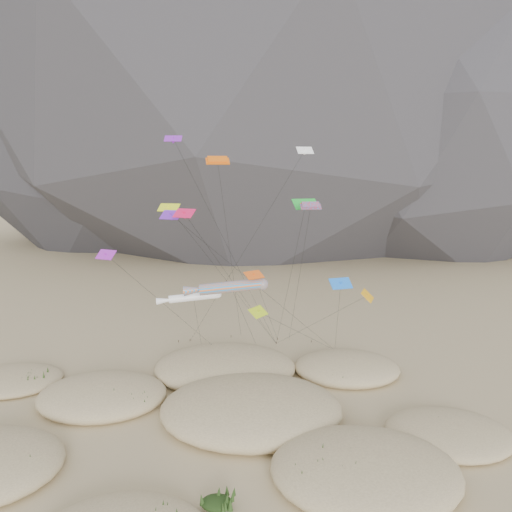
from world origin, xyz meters
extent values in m
plane|color=#CCB789|center=(0.00, 0.00, 0.00)|extent=(500.00, 500.00, 0.00)
ellipsoid|color=black|center=(8.00, 115.00, 60.00)|extent=(191.54, 147.29, 156.00)
ellipsoid|color=#2B2B30|center=(-37.00, 123.00, 44.00)|extent=(136.20, 127.83, 116.00)
ellipsoid|color=black|center=(56.00, 110.00, 38.00)|extent=(130.55, 126.41, 100.00)
ellipsoid|color=#CCB789|center=(11.13, -4.71, 0.70)|extent=(14.29, 12.14, 3.12)
ellipsoid|color=#CCB789|center=(-12.33, 7.82, 0.65)|extent=(12.74, 10.83, 2.89)
ellipsoid|color=#CCB789|center=(2.51, 4.74, 0.82)|extent=(17.04, 14.48, 3.64)
ellipsoid|color=#CCB789|center=(19.57, 1.03, 0.44)|extent=(10.87, 9.24, 1.94)
ellipsoid|color=#CCB789|center=(-0.55, 14.76, 0.74)|extent=(16.02, 13.62, 3.31)
ellipsoid|color=#CCB789|center=(13.27, 14.91, 0.61)|extent=(11.95, 10.15, 2.73)
ellipsoid|color=#CCB789|center=(-23.34, 12.02, 0.40)|extent=(10.60, 9.01, 1.78)
ellipsoid|color=black|center=(-14.53, -3.84, 0.80)|extent=(2.11, 1.81, 0.63)
ellipsoid|color=black|center=(0.27, -8.17, 0.50)|extent=(2.13, 1.83, 0.64)
ellipsoid|color=black|center=(9.09, -5.13, 1.00)|extent=(3.21, 2.75, 0.96)
ellipsoid|color=black|center=(7.05, -5.68, 0.80)|extent=(2.47, 2.11, 0.74)
ellipsoid|color=black|center=(-11.82, 6.90, 0.80)|extent=(2.60, 2.23, 0.78)
ellipsoid|color=black|center=(-8.39, 5.77, 0.70)|extent=(1.98, 1.69, 0.59)
ellipsoid|color=black|center=(4.24, 3.49, 1.10)|extent=(3.34, 2.85, 1.00)
ellipsoid|color=black|center=(7.35, 5.17, 1.00)|extent=(2.85, 2.44, 0.85)
ellipsoid|color=black|center=(0.19, 2.18, 0.90)|extent=(2.79, 2.39, 0.84)
ellipsoid|color=black|center=(18.33, 2.25, 0.60)|extent=(2.07, 1.77, 0.62)
ellipsoid|color=black|center=(-1.13, 15.89, 1.00)|extent=(3.13, 2.68, 0.94)
ellipsoid|color=black|center=(0.42, 14.44, 0.90)|extent=(2.34, 2.00, 0.70)
ellipsoid|color=black|center=(14.59, 15.40, 0.70)|extent=(2.69, 2.30, 0.81)
ellipsoid|color=black|center=(11.78, 11.62, 0.60)|extent=(2.38, 2.04, 0.71)
ellipsoid|color=black|center=(-20.75, 11.83, 0.50)|extent=(2.27, 1.94, 0.68)
ellipsoid|color=black|center=(-21.23, 10.73, 0.40)|extent=(1.78, 1.53, 0.54)
cylinder|color=#3F2D1E|center=(-0.94, 20.07, 0.15)|extent=(0.08, 0.08, 0.30)
cylinder|color=#3F2D1E|center=(-0.47, 26.98, 0.15)|extent=(0.08, 0.08, 0.30)
cylinder|color=#3F2D1E|center=(5.66, 24.45, 0.15)|extent=(0.08, 0.08, 0.30)
cylinder|color=#3F2D1E|center=(5.89, 25.99, 0.15)|extent=(0.08, 0.08, 0.30)
cylinder|color=#3F2D1E|center=(10.37, 24.97, 0.15)|extent=(0.08, 0.08, 0.30)
cylinder|color=#3F2D1E|center=(-5.91, 25.42, 0.15)|extent=(0.08, 0.08, 0.30)
cylinder|color=#3F2D1E|center=(13.04, 21.96, 0.15)|extent=(0.08, 0.08, 0.30)
cylinder|color=#3F2D1E|center=(-7.40, 24.99, 0.15)|extent=(0.08, 0.08, 0.30)
cylinder|color=orange|center=(0.58, 7.42, 11.85)|extent=(6.05, 1.10, 1.71)
sphere|color=orange|center=(3.57, 7.42, 12.09)|extent=(1.15, 1.15, 1.15)
cone|color=orange|center=(-2.70, 7.41, 11.55)|extent=(2.48, 0.99, 1.23)
cylinder|color=black|center=(1.88, 15.21, 5.93)|extent=(2.61, 15.61, 11.87)
cylinder|color=white|center=(-3.27, 9.48, 10.32)|extent=(4.94, 1.54, 1.11)
sphere|color=white|center=(-0.89, 9.86, 10.51)|extent=(0.81, 0.81, 0.81)
cone|color=white|center=(-5.90, 9.06, 10.07)|extent=(2.06, 1.00, 0.83)
cylinder|color=black|center=(-3.69, 16.43, 5.16)|extent=(0.87, 13.93, 10.34)
cube|color=#E25B0B|center=(-0.96, 13.15, 23.66)|extent=(2.54, 1.40, 0.72)
cube|color=#E25B0B|center=(-0.96, 13.15, 23.84)|extent=(2.15, 1.12, 0.70)
cylinder|color=black|center=(-0.04, 20.47, 11.83)|extent=(1.87, 14.67, 23.67)
cube|color=red|center=(8.42, 11.07, 19.18)|extent=(2.14, 1.06, 0.59)
cube|color=red|center=(8.42, 11.07, 19.37)|extent=(1.82, 0.85, 0.58)
cylinder|color=black|center=(7.94, 18.58, 9.59)|extent=(0.98, 15.05, 19.20)
cube|color=#DFF119|center=(-5.83, 11.64, 19.04)|extent=(2.29, 1.54, 0.73)
cube|color=#DFF119|center=(-5.83, 11.64, 18.89)|extent=(0.29, 0.24, 0.73)
cylinder|color=black|center=(-0.08, 18.05, 9.55)|extent=(11.52, 12.84, 19.01)
cube|color=#DF154E|center=(-3.53, 6.35, 18.93)|extent=(2.18, 1.71, 0.76)
cube|color=#DF154E|center=(-3.53, 6.35, 18.78)|extent=(0.31, 0.31, 0.66)
cylinder|color=black|center=(1.07, 15.40, 9.49)|extent=(9.21, 18.13, 18.90)
cube|color=white|center=(8.10, 14.76, 24.79)|extent=(1.90, 1.25, 0.77)
cube|color=white|center=(8.10, 14.76, 24.64)|extent=(0.27, 0.32, 0.58)
cylinder|color=black|center=(1.10, 20.09, 12.42)|extent=(14.04, 10.69, 24.76)
cube|color=purple|center=(-5.05, 10.73, 25.77)|extent=(1.68, 0.89, 0.62)
cube|color=purple|center=(-5.05, 10.73, 25.62)|extent=(0.20, 0.18, 0.58)
cylinder|color=black|center=(0.31, 17.59, 12.91)|extent=(10.74, 13.75, 25.73)
cube|color=green|center=(8.17, 13.69, 19.23)|extent=(3.00, 2.15, 1.06)
cube|color=green|center=(8.17, 13.69, 19.08)|extent=(0.41, 0.41, 0.92)
cylinder|color=black|center=(6.92, 19.07, 9.64)|extent=(2.54, 10.79, 19.20)
cube|color=purple|center=(-11.10, 7.31, 14.96)|extent=(2.09, 1.62, 0.80)
cube|color=purple|center=(-11.10, 7.31, 14.81)|extent=(0.32, 0.34, 0.63)
cylinder|color=black|center=(-6.02, 13.69, 7.50)|extent=(10.19, 12.78, 14.93)
cube|color=#FFAA0D|center=(14.31, 10.57, 10.17)|extent=(1.77, 2.47, 0.98)
cube|color=#FFAA0D|center=(14.31, 10.57, 10.02)|extent=(0.41, 0.37, 0.74)
cylinder|color=black|center=(9.98, 17.51, 5.11)|extent=(8.67, 13.91, 10.14)
cube|color=blue|center=(10.65, 5.39, 12.64)|extent=(2.23, 1.57, 0.85)
cube|color=blue|center=(10.65, 5.39, 12.49)|extent=(0.32, 0.34, 0.68)
cylinder|color=black|center=(11.84, 13.67, 6.35)|extent=(2.41, 16.58, 12.61)
cube|color=#E05615|center=(2.78, 6.78, 13.14)|extent=(2.03, 1.84, 0.61)
cube|color=#E05615|center=(2.78, 6.78, 12.99)|extent=(0.27, 0.25, 0.62)
cylinder|color=black|center=(4.33, 16.38, 6.59)|extent=(3.13, 19.23, 13.11)
cube|color=#B9D916|center=(3.17, 5.36, 9.98)|extent=(1.92, 2.15, 0.76)
cube|color=#B9D916|center=(3.17, 5.36, 9.83)|extent=(0.33, 0.33, 0.66)
cylinder|color=black|center=(8.10, 13.66, 5.02)|extent=(9.90, 16.62, 9.95)
cube|color=#6B21C1|center=(-5.10, 8.56, 18.58)|extent=(2.28, 1.71, 0.81)
cube|color=#6B21C1|center=(-5.10, 8.56, 18.43)|extent=(0.32, 0.32, 0.69)
cylinder|color=black|center=(3.97, 15.26, 9.31)|extent=(18.16, 13.42, 18.55)
camera|label=1|loc=(2.97, -38.64, 22.88)|focal=35.00mm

